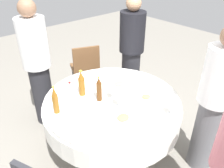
% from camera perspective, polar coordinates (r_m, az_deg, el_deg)
% --- Properties ---
extents(ground_plane, '(10.00, 10.00, 0.00)m').
position_cam_1_polar(ground_plane, '(2.90, 0.00, -15.78)').
color(ground_plane, gray).
extents(dining_table, '(1.46, 1.46, 0.74)m').
position_cam_1_polar(dining_table, '(2.50, 0.00, -6.43)').
color(dining_table, white).
rests_on(dining_table, ground_plane).
extents(bottle_brown_north, '(0.06, 0.06, 0.28)m').
position_cam_1_polar(bottle_brown_north, '(2.33, -3.24, -1.37)').
color(bottle_brown_north, '#593314').
rests_on(bottle_brown_north, dining_table).
extents(bottle_clear_far, '(0.06, 0.06, 0.27)m').
position_cam_1_polar(bottle_clear_far, '(2.29, -10.23, -2.60)').
color(bottle_clear_far, silver).
rests_on(bottle_clear_far, dining_table).
extents(bottle_amber_front, '(0.06, 0.06, 0.29)m').
position_cam_1_polar(bottle_amber_front, '(2.21, -13.95, -4.06)').
color(bottle_amber_front, '#8C5619').
rests_on(bottle_amber_front, dining_table).
extents(bottle_amber_left, '(0.07, 0.07, 0.29)m').
position_cam_1_polar(bottle_amber_left, '(2.43, -7.59, 0.07)').
color(bottle_amber_left, '#8C5619').
rests_on(bottle_amber_left, dining_table).
extents(wine_glass_left, '(0.07, 0.07, 0.16)m').
position_cam_1_polar(wine_glass_left, '(2.20, 14.77, -5.02)').
color(wine_glass_left, white).
rests_on(wine_glass_left, dining_table).
extents(wine_glass_south, '(0.07, 0.07, 0.16)m').
position_cam_1_polar(wine_glass_south, '(2.35, -0.12, -1.44)').
color(wine_glass_south, white).
rests_on(wine_glass_south, dining_table).
extents(wine_glass_mid, '(0.07, 0.07, 0.15)m').
position_cam_1_polar(wine_glass_mid, '(2.25, 1.64, -3.26)').
color(wine_glass_mid, white).
rests_on(wine_glass_mid, dining_table).
extents(plate_near, '(0.25, 0.25, 0.04)m').
position_cam_1_polar(plate_near, '(2.63, 1.72, -0.18)').
color(plate_near, white).
rests_on(plate_near, dining_table).
extents(plate_right, '(0.26, 0.26, 0.04)m').
position_cam_1_polar(plate_right, '(2.14, 2.77, -8.62)').
color(plate_right, white).
rests_on(plate_right, dining_table).
extents(plate_inner, '(0.20, 0.20, 0.04)m').
position_cam_1_polar(plate_inner, '(2.43, 8.48, -3.40)').
color(plate_inner, white).
rests_on(plate_inner, dining_table).
extents(plate_outer, '(0.24, 0.24, 0.02)m').
position_cam_1_polar(plate_outer, '(2.77, -5.99, 1.38)').
color(plate_outer, white).
rests_on(plate_outer, dining_table).
extents(fork_far, '(0.10, 0.16, 0.00)m').
position_cam_1_polar(fork_far, '(2.77, 9.39, 0.88)').
color(fork_far, silver).
rests_on(fork_far, dining_table).
extents(knife_front, '(0.14, 0.14, 0.00)m').
position_cam_1_polar(knife_front, '(2.65, -10.40, -0.67)').
color(knife_front, silver).
rests_on(knife_front, dining_table).
extents(person_far, '(0.34, 0.34, 1.61)m').
position_cam_1_polar(person_far, '(3.23, 4.86, 7.70)').
color(person_far, '#26262B').
rests_on(person_far, ground_plane).
extents(person_front, '(0.34, 0.34, 1.60)m').
position_cam_1_polar(person_front, '(2.41, 24.17, -4.20)').
color(person_front, slate).
rests_on(person_front, ground_plane).
extents(person_left, '(0.34, 0.34, 1.64)m').
position_cam_1_polar(person_left, '(2.99, -18.12, 4.67)').
color(person_left, '#26262B').
rests_on(person_left, ground_plane).
extents(chair_mid, '(0.52, 0.52, 0.87)m').
position_cam_1_polar(chair_mid, '(3.59, -6.62, 4.43)').
color(chair_mid, brown).
rests_on(chair_mid, ground_plane).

